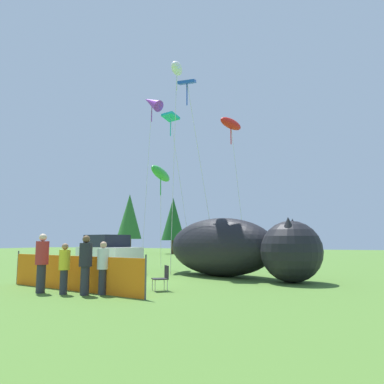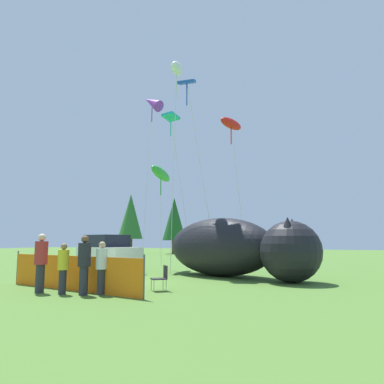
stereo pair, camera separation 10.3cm
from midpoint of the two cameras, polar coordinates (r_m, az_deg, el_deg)
The scene contains 17 objects.
ground_plane at distance 16.00m, azimuth -11.69°, elevation -13.26°, with size 120.00×120.00×0.00m, color #4C752D.
parked_car at distance 20.39m, azimuth -12.55°, elevation -9.19°, with size 4.20×3.03×1.97m.
folding_chair at distance 12.92m, azimuth -4.42°, elevation -12.68°, with size 0.69×0.69×0.84m.
inflatable_cat at distance 17.56m, azimuth 6.40°, elevation -8.69°, with size 8.22×5.39×2.74m.
safety_fence at distance 13.58m, azimuth -17.73°, elevation -11.68°, with size 6.55×1.48×1.27m.
spectator_in_yellow_shirt at distance 12.34m, azimuth -15.87°, elevation -10.26°, with size 0.40×0.40×1.84m.
spectator_in_red_shirt at distance 12.28m, azimuth -13.37°, elevation -10.84°, with size 0.36×0.36×1.64m.
spectator_in_white_shirt at distance 13.30m, azimuth -21.83°, elevation -9.64°, with size 0.41×0.41×1.90m.
spectator_in_green_shirt at distance 12.72m, azimuth -18.82°, elevation -10.66°, with size 0.35×0.35×1.59m.
kite_blue_box at distance 20.79m, azimuth -0.55°, elevation 15.83°, with size 2.21×1.08×10.37m.
kite_teal_diamond at distance 24.90m, azimuth -3.07°, elevation 10.92°, with size 2.57×1.62×9.91m.
kite_green_fish at distance 22.40m, azimuth -4.63°, elevation 2.74°, with size 1.35×3.25×6.09m.
kite_purple_delta at distance 25.36m, azimuth -5.99°, elevation 13.31°, with size 1.82×1.39×11.39m.
kite_white_ghost at distance 22.26m, azimuth -2.20°, elevation 18.16°, with size 1.18×2.39×11.80m.
kite_red_lizard at distance 23.61m, azimuth 6.09°, elevation 10.22°, with size 1.50×1.92×9.28m.
horizon_tree_west at distance 50.98m, azimuth -9.28°, elevation -3.73°, with size 3.31×3.31×7.89m.
horizon_tree_mid at distance 47.72m, azimuth -2.67°, elevation -4.15°, with size 2.98×2.98×7.10m.
Camera 2 is at (9.03, -13.12, 1.68)m, focal length 35.00 mm.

